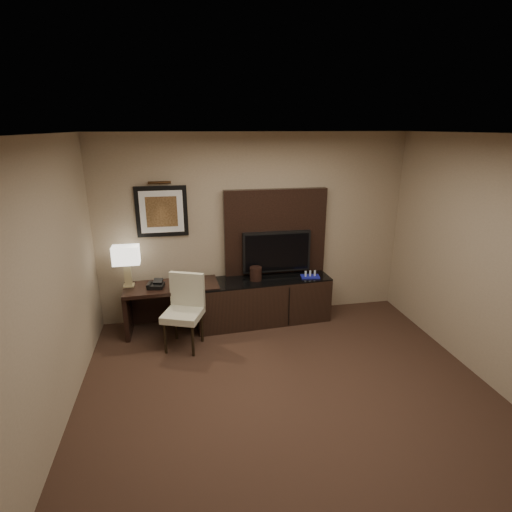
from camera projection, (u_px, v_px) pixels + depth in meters
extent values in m
cube|color=#301D15|center=(301.00, 423.00, 3.91)|extent=(4.50, 5.00, 0.01)
cube|color=silver|center=(313.00, 135.00, 3.07)|extent=(4.50, 5.00, 0.01)
cube|color=gray|center=(254.00, 228.00, 5.82)|extent=(4.50, 0.01, 2.70)
cube|color=gray|center=(28.00, 318.00, 3.09)|extent=(0.01, 5.00, 2.70)
cube|color=black|center=(173.00, 308.00, 5.59)|extent=(1.30, 0.61, 0.68)
cube|color=black|center=(263.00, 300.00, 5.86)|extent=(1.97, 0.66, 0.67)
cube|color=black|center=(275.00, 233.00, 5.85)|extent=(1.50, 0.12, 1.30)
cube|color=black|center=(277.00, 252.00, 5.83)|extent=(1.00, 0.08, 0.60)
cube|color=black|center=(162.00, 211.00, 5.48)|extent=(0.70, 0.04, 0.70)
cylinder|color=#3C2513|center=(159.00, 183.00, 5.32)|extent=(0.04, 0.04, 0.30)
cube|color=#182B9D|center=(182.00, 285.00, 5.47)|extent=(0.25, 0.32, 0.02)
imported|color=beige|center=(177.00, 279.00, 5.40)|extent=(0.17, 0.03, 0.23)
cylinder|color=black|center=(256.00, 274.00, 5.69)|extent=(0.18, 0.18, 0.19)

